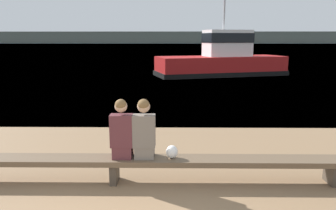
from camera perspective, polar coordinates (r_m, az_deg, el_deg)
The scene contains 7 objects.
water_surface at distance 129.22m, azimuth 0.41°, elevation 10.44°, with size 240.00×240.00×0.00m, color #5684A3.
far_shoreline at distance 178.89m, azimuth 0.51°, elevation 11.70°, with size 600.00×12.00×5.90m, color #4C4C42.
bench_main at distance 6.02m, azimuth -9.36°, elevation -9.74°, with size 8.37×0.45×0.46m.
person_left at distance 5.81m, azimuth -8.04°, elevation -4.59°, with size 0.39×0.36×1.07m.
person_right at distance 5.76m, azimuth -4.19°, elevation -4.59°, with size 0.39×0.36×1.08m.
shopping_bag at distance 5.86m, azimuth 0.68°, elevation -8.15°, with size 0.21×0.19×0.23m.
tugboat_red at distance 23.36m, azimuth 9.43°, elevation 7.55°, with size 9.52×5.47×5.70m.
Camera 1 is at (0.83, -2.76, 2.56)m, focal length 35.00 mm.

